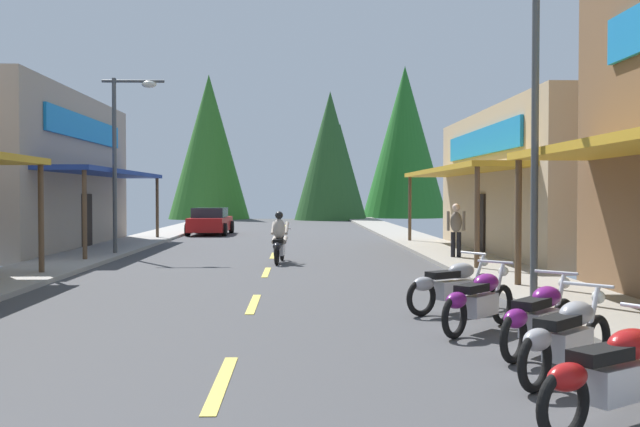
{
  "coord_description": "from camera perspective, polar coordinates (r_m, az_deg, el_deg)",
  "views": [
    {
      "loc": [
        0.84,
        0.85,
        2.07
      ],
      "look_at": [
        1.44,
        20.22,
        1.56
      ],
      "focal_mm": 40.17,
      "sensor_mm": 36.0,
      "label": 1
    }
  ],
  "objects": [
    {
      "name": "ground",
      "position": [
        23.0,
        -3.86,
        -3.79
      ],
      "size": [
        9.82,
        77.47,
        0.1
      ],
      "primitive_type": "cube",
      "color": "#424244"
    },
    {
      "name": "sidewalk_left",
      "position": [
        23.98,
        -18.52,
        -3.38
      ],
      "size": [
        2.3,
        77.47,
        0.12
      ],
      "primitive_type": "cube",
      "color": "#9E9991",
      "rests_on": "ground"
    },
    {
      "name": "sidewalk_right",
      "position": [
        23.55,
        11.06,
        -3.42
      ],
      "size": [
        2.3,
        77.47,
        0.12
      ],
      "primitive_type": "cube",
      "color": "gray",
      "rests_on": "ground"
    },
    {
      "name": "centerline_dashes",
      "position": [
        27.75,
        -3.5,
        -2.76
      ],
      "size": [
        0.16,
        54.97,
        0.01
      ],
      "color": "#E0C64C",
      "rests_on": "ground"
    },
    {
      "name": "storefront_right_far",
      "position": [
        26.83,
        21.68,
        2.31
      ],
      "size": [
        10.47,
        13.17,
        4.98
      ],
      "color": "tan",
      "rests_on": "ground"
    },
    {
      "name": "streetlamp_left",
      "position": [
        24.95,
        -15.35,
        5.67
      ],
      "size": [
        2.07,
        0.3,
        5.97
      ],
      "color": "#474C51",
      "rests_on": "ground"
    },
    {
      "name": "streetlamp_right",
      "position": [
        14.15,
        15.59,
        9.8
      ],
      "size": [
        2.07,
        0.3,
        6.36
      ],
      "color": "#474C51",
      "rests_on": "ground"
    },
    {
      "name": "motorcycle_parked_right_0",
      "position": [
        6.99,
        22.48,
        -11.67
      ],
      "size": [
        1.87,
        1.22,
        1.04
      ],
      "rotation": [
        0.0,
        0.0,
        0.56
      ],
      "color": "black",
      "rests_on": "ground"
    },
    {
      "name": "motorcycle_parked_right_1",
      "position": [
        8.54,
        19.07,
        -9.25
      ],
      "size": [
        1.63,
        1.54,
        1.04
      ],
      "rotation": [
        0.0,
        0.0,
        0.76
      ],
      "color": "black",
      "rests_on": "ground"
    },
    {
      "name": "motorcycle_parked_right_2",
      "position": [
        9.8,
        17.05,
        -7.85
      ],
      "size": [
        1.53,
        1.63,
        1.04
      ],
      "rotation": [
        0.0,
        0.0,
        0.82
      ],
      "color": "black",
      "rests_on": "ground"
    },
    {
      "name": "motorcycle_parked_right_3",
      "position": [
        11.13,
        12.54,
        -6.7
      ],
      "size": [
        1.52,
        1.65,
        1.04
      ],
      "rotation": [
        0.0,
        0.0,
        0.83
      ],
      "color": "black",
      "rests_on": "ground"
    },
    {
      "name": "motorcycle_parked_right_4",
      "position": [
        12.83,
        10.46,
        -5.6
      ],
      "size": [
        1.86,
        1.23,
        1.04
      ],
      "rotation": [
        0.0,
        0.0,
        0.57
      ],
      "color": "black",
      "rests_on": "ground"
    },
    {
      "name": "rider_cruising_lead",
      "position": [
        21.67,
        -3.26,
        -2.24
      ],
      "size": [
        0.61,
        2.14,
        1.57
      ],
      "rotation": [
        0.0,
        0.0,
        1.49
      ],
      "color": "black",
      "rests_on": "ground"
    },
    {
      "name": "pedestrian_browsing",
      "position": [
        22.75,
        10.79,
        -1.09
      ],
      "size": [
        0.56,
        0.31,
        1.79
      ],
      "rotation": [
        0.0,
        0.0,
        4.55
      ],
      "color": "black",
      "rests_on": "ground"
    },
    {
      "name": "parked_car_curbside",
      "position": [
        37.48,
        -8.74,
        -0.63
      ],
      "size": [
        2.15,
        4.35,
        1.4
      ],
      "rotation": [
        0.0,
        0.0,
        1.54
      ],
      "color": "#B21919",
      "rests_on": "ground"
    },
    {
      "name": "treeline_backdrop",
      "position": [
        62.71,
        0.6,
        5.22
      ],
      "size": [
        24.71,
        12.88,
        13.8
      ],
      "color": "#255823",
      "rests_on": "ground"
    }
  ]
}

